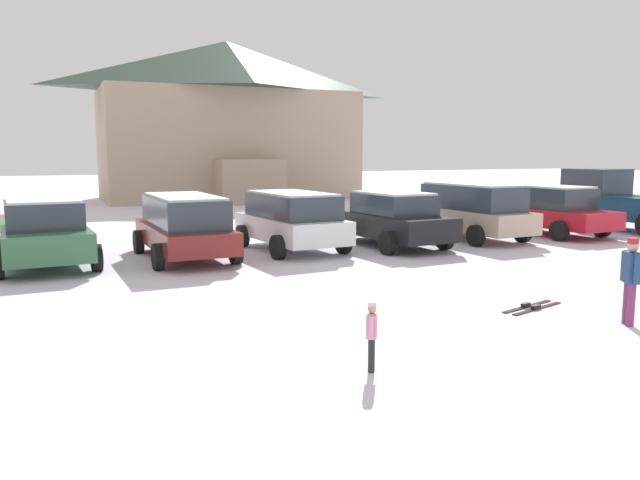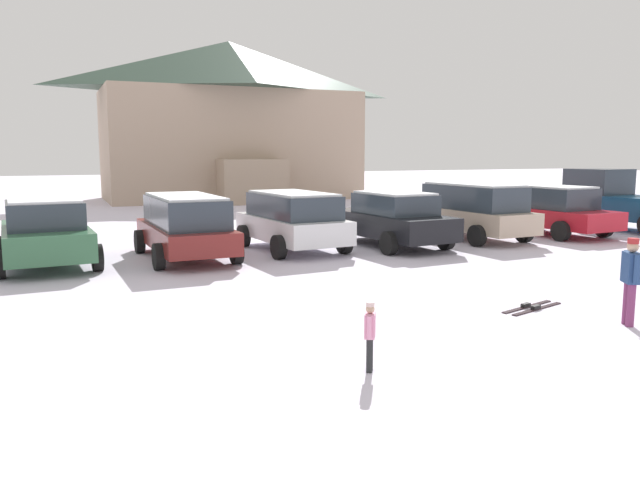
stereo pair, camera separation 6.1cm
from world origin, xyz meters
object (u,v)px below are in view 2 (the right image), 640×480
at_px(parked_green_coupe, 45,232).
at_px(skier_teen_in_navy_coat, 631,276).
at_px(parked_maroon_van, 185,224).
at_px(parked_white_suv, 292,219).
at_px(parked_black_sedan, 391,219).
at_px(pickup_truck, 619,202).
at_px(parked_red_sedan, 549,210).
at_px(skier_child_in_pink_snowsuit, 370,332).
at_px(parked_beige_suv, 472,209).
at_px(pair_of_skis, 532,307).
at_px(ski_lodge, 230,120).

height_order(parked_green_coupe, skier_teen_in_navy_coat, parked_green_coupe).
relative_size(parked_maroon_van, parked_white_suv, 1.08).
height_order(parked_black_sedan, pickup_truck, pickup_truck).
xyz_separation_m(parked_white_suv, parked_red_sedan, (9.19, -0.29, -0.06)).
bearing_deg(skier_child_in_pink_snowsuit, parked_black_sedan, 58.02).
xyz_separation_m(parked_beige_suv, pair_of_skis, (-4.66, -7.76, -0.93)).
height_order(parked_white_suv, pickup_truck, pickup_truck).
relative_size(parked_maroon_van, skier_teen_in_navy_coat, 3.20).
bearing_deg(parked_beige_suv, ski_lodge, 95.35).
xyz_separation_m(parked_maroon_van, skier_teen_in_navy_coat, (5.09, -9.24, -0.10)).
bearing_deg(parked_red_sedan, skier_teen_in_navy_coat, -128.10).
relative_size(parked_black_sedan, pair_of_skis, 3.15).
distance_m(parked_white_suv, parked_beige_suv, 6.08).
height_order(parked_green_coupe, pickup_truck, pickup_truck).
bearing_deg(pickup_truck, parked_maroon_van, 179.90).
height_order(parked_white_suv, skier_teen_in_navy_coat, parked_white_suv).
relative_size(parked_white_suv, skier_child_in_pink_snowsuit, 4.67).
xyz_separation_m(ski_lodge, parked_beige_suv, (1.93, -20.66, -3.74)).
distance_m(parked_beige_suv, pair_of_skis, 9.10).
relative_size(parked_black_sedan, skier_teen_in_navy_coat, 3.23).
height_order(ski_lodge, parked_maroon_van, ski_lodge).
distance_m(parked_green_coupe, parked_beige_suv, 12.45).
height_order(parked_white_suv, skier_child_in_pink_snowsuit, parked_white_suv).
relative_size(parked_black_sedan, skier_child_in_pink_snowsuit, 5.09).
bearing_deg(parked_green_coupe, parked_maroon_van, -4.40).
distance_m(pickup_truck, skier_teen_in_navy_coat, 13.99).
bearing_deg(parked_maroon_van, skier_child_in_pink_snowsuit, -88.15).
distance_m(parked_black_sedan, skier_teen_in_navy_coat, 8.97).
distance_m(parked_maroon_van, skier_child_in_pink_snowsuit, 9.43).
distance_m(skier_child_in_pink_snowsuit, skier_teen_in_navy_coat, 4.80).
distance_m(ski_lodge, skier_teen_in_navy_coat, 30.21).
distance_m(ski_lodge, parked_beige_suv, 21.09).
bearing_deg(parked_black_sedan, ski_lodge, 86.71).
height_order(parked_maroon_van, parked_white_suv, parked_maroon_van).
relative_size(parked_beige_suv, pair_of_skis, 3.17).
xyz_separation_m(skier_child_in_pink_snowsuit, skier_teen_in_navy_coat, (4.79, 0.17, 0.29)).
relative_size(parked_maroon_van, parked_red_sedan, 0.92).
height_order(ski_lodge, parked_black_sedan, ski_lodge).
bearing_deg(skier_teen_in_navy_coat, parked_beige_suv, 66.40).
relative_size(parked_maroon_van, skier_child_in_pink_snowsuit, 5.05).
bearing_deg(parked_beige_suv, parked_red_sedan, -2.05).
distance_m(parked_white_suv, skier_child_in_pink_snowsuit, 9.97).
relative_size(parked_green_coupe, parked_beige_suv, 0.93).
bearing_deg(pickup_truck, parked_red_sedan, -178.31).
bearing_deg(skier_child_in_pink_snowsuit, parked_green_coupe, 110.56).
xyz_separation_m(parked_black_sedan, parked_beige_suv, (3.14, 0.30, 0.13)).
bearing_deg(parked_black_sedan, parked_white_suv, 170.75).
relative_size(ski_lodge, parked_white_suv, 3.65).
bearing_deg(parked_beige_suv, parked_maroon_van, 179.91).
bearing_deg(parked_white_suv, ski_lodge, 78.58).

